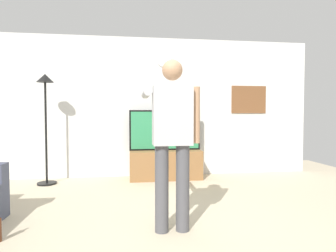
{
  "coord_description": "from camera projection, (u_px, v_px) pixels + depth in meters",
  "views": [
    {
      "loc": [
        -0.47,
        -2.66,
        1.21
      ],
      "look_at": [
        0.06,
        1.2,
        1.05
      ],
      "focal_mm": 30.35,
      "sensor_mm": 36.0,
      "label": 1
    }
  ],
  "objects": [
    {
      "name": "ground_plane",
      "position": [
        179.0,
        239.0,
        2.75
      ],
      "size": [
        8.4,
        8.4,
        0.0
      ],
      "primitive_type": "plane",
      "color": "beige"
    },
    {
      "name": "back_wall",
      "position": [
        153.0,
        107.0,
        5.61
      ],
      "size": [
        6.4,
        0.1,
        2.7
      ],
      "primitive_type": "cube",
      "color": "silver",
      "rests_on": "ground_plane"
    },
    {
      "name": "tv_stand",
      "position": [
        165.0,
        164.0,
        5.34
      ],
      "size": [
        1.33,
        0.55,
        0.53
      ],
      "color": "olive",
      "rests_on": "ground_plane"
    },
    {
      "name": "television",
      "position": [
        165.0,
        130.0,
        5.36
      ],
      "size": [
        1.34,
        0.07,
        0.75
      ],
      "color": "black",
      "rests_on": "tv_stand"
    },
    {
      "name": "wall_clock",
      "position": [
        163.0,
        59.0,
        5.54
      ],
      "size": [
        0.29,
        0.03,
        0.29
      ],
      "primitive_type": "cylinder",
      "rotation": [
        1.57,
        0.0,
        0.0
      ],
      "color": "white"
    },
    {
      "name": "framed_picture",
      "position": [
        249.0,
        100.0,
        5.82
      ],
      "size": [
        0.73,
        0.04,
        0.56
      ],
      "primitive_type": "cube",
      "color": "brown"
    },
    {
      "name": "floor_lamp",
      "position": [
        46.0,
        106.0,
        4.86
      ],
      "size": [
        0.32,
        0.32,
        1.9
      ],
      "color": "black",
      "rests_on": "ground_plane"
    },
    {
      "name": "person_standing_nearer_lamp",
      "position": [
        172.0,
        135.0,
        2.91
      ],
      "size": [
        0.58,
        0.78,
        1.76
      ],
      "color": "#4C4C51",
      "rests_on": "ground_plane"
    }
  ]
}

